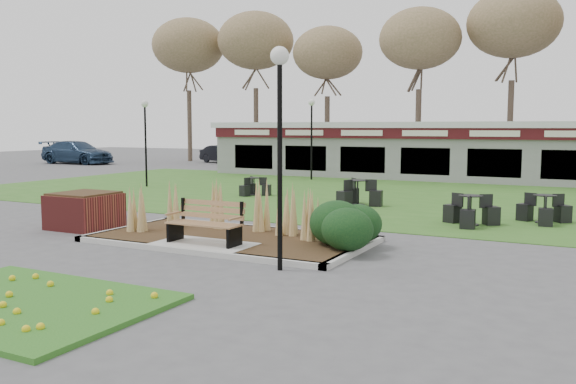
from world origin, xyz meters
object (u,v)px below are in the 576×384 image
at_px(brick_planter, 85,210).
at_px(car_blue, 77,152).
at_px(lamp_post_far_left, 312,121).
at_px(lamp_post_mid_left, 145,124).
at_px(bistro_set_a, 357,197).
at_px(food_pavilion, 433,150).
at_px(bistro_set_c, 544,214).
at_px(bistro_set_b, 254,189).
at_px(lamp_post_near_right, 280,109).
at_px(park_bench, 206,222).
at_px(car_black, 223,154).
at_px(car_silver, 289,153).
at_px(bistro_set_d, 470,215).

distance_m(brick_planter, car_blue, 29.68).
bearing_deg(lamp_post_far_left, car_blue, 168.09).
relative_size(lamp_post_mid_left, bistro_set_a, 2.37).
relative_size(food_pavilion, lamp_post_far_left, 6.11).
xyz_separation_m(food_pavilion, bistro_set_c, (6.27, -12.59, -1.20)).
relative_size(bistro_set_b, bistro_set_c, 0.86).
bearing_deg(lamp_post_near_right, lamp_post_mid_left, 138.58).
bearing_deg(park_bench, car_black, 122.77).
relative_size(park_bench, bistro_set_b, 1.37).
relative_size(food_pavilion, lamp_post_mid_left, 6.44).
distance_m(bistro_set_a, car_black, 25.48).
bearing_deg(park_bench, food_pavilion, 90.00).
distance_m(lamp_post_far_left, bistro_set_c, 15.31).
bearing_deg(food_pavilion, bistro_set_b, -112.58).
bearing_deg(bistro_set_b, bistro_set_c, -11.88).
xyz_separation_m(brick_planter, bistro_set_a, (4.75, 7.55, -0.17)).
bearing_deg(car_silver, bistro_set_b, -146.56).
bearing_deg(lamp_post_far_left, lamp_post_near_right, -66.56).
relative_size(food_pavilion, car_blue, 4.34).
bearing_deg(brick_planter, bistro_set_a, 57.85).
height_order(park_bench, bistro_set_b, park_bench).
bearing_deg(lamp_post_near_right, car_black, 125.18).
xyz_separation_m(bistro_set_a, car_silver, (-12.11, 18.45, 0.50)).
height_order(bistro_set_a, car_black, car_black).
height_order(park_bench, lamp_post_mid_left, lamp_post_mid_left).
height_order(lamp_post_near_right, car_blue, lamp_post_near_right).
distance_m(lamp_post_far_left, car_black, 15.70).
bearing_deg(car_silver, bistro_set_c, -127.18).
bearing_deg(lamp_post_near_right, bistro_set_d, 72.51).
distance_m(bistro_set_d, car_silver, 26.56).
height_order(lamp_post_mid_left, bistro_set_a, lamp_post_mid_left).
height_order(lamp_post_near_right, bistro_set_d, lamp_post_near_right).
bearing_deg(food_pavilion, lamp_post_near_right, -83.46).
relative_size(brick_planter, lamp_post_far_left, 0.37).
bearing_deg(food_pavilion, car_black, 157.77).
relative_size(park_bench, bistro_set_a, 1.06).
distance_m(food_pavilion, car_black, 18.62).
bearing_deg(food_pavilion, lamp_post_far_left, -150.97).
bearing_deg(bistro_set_a, food_pavilion, 91.74).
bearing_deg(car_blue, bistro_set_d, -117.12).
distance_m(brick_planter, lamp_post_far_left, 16.22).
bearing_deg(park_bench, car_silver, 113.74).
xyz_separation_m(food_pavilion, car_black, (-17.22, 7.04, -0.83)).
bearing_deg(car_black, food_pavilion, -95.76).
bearing_deg(car_blue, food_pavilion, -93.55).
height_order(food_pavilion, bistro_set_c, food_pavilion).
height_order(lamp_post_mid_left, car_silver, lamp_post_mid_left).
height_order(bistro_set_c, car_blue, car_blue).
xyz_separation_m(lamp_post_far_left, bistro_set_a, (5.69, -8.45, -2.63)).
bearing_deg(bistro_set_c, bistro_set_b, 168.12).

